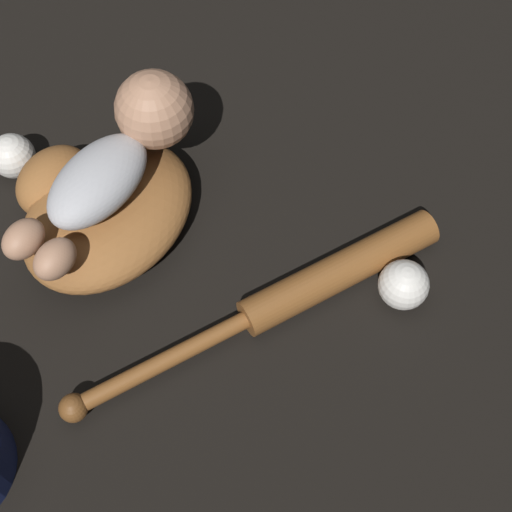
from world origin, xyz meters
The scene contains 6 objects.
ground_plane centered at (0.00, 0.00, 0.00)m, with size 6.00×6.00×0.00m, color black.
baseball_glove centered at (-0.02, 0.05, 0.04)m, with size 0.34×0.32×0.09m.
baby_figure centered at (0.02, 0.01, 0.13)m, with size 0.34×0.20×0.11m.
baseball_bat centered at (-0.08, -0.28, 0.03)m, with size 0.42×0.45×0.05m.
baseball centered at (-0.04, -0.41, 0.04)m, with size 0.07×0.07×0.07m.
baseball_spare centered at (0.04, 0.21, 0.04)m, with size 0.07×0.07×0.07m.
Camera 1 is at (-0.54, -0.32, 0.92)m, focal length 50.00 mm.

